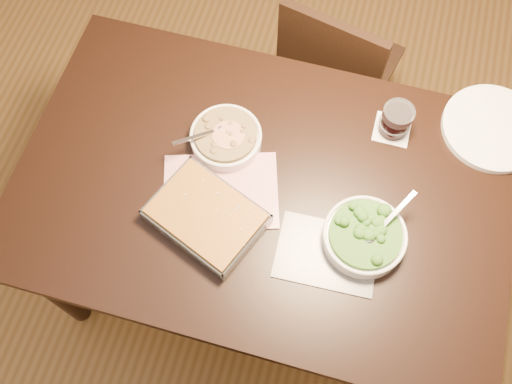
{
  "coord_description": "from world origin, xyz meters",
  "views": [
    {
      "loc": [
        0.16,
        -0.65,
        2.21
      ],
      "look_at": [
        -0.01,
        -0.04,
        0.8
      ],
      "focal_mm": 40.0,
      "sensor_mm": 36.0,
      "label": 1
    }
  ],
  "objects_px": {
    "dinner_plate": "(492,128)",
    "chair_far": "(335,69)",
    "table": "(263,200)",
    "broccoli_bowl": "(364,236)",
    "stew_bowl": "(226,137)",
    "wine_tumbler": "(396,120)",
    "baking_dish": "(206,216)"
  },
  "relations": [
    {
      "from": "stew_bowl",
      "to": "chair_far",
      "type": "relative_size",
      "value": 0.26
    },
    {
      "from": "table",
      "to": "chair_far",
      "type": "xyz_separation_m",
      "value": [
        0.1,
        0.67,
        -0.2
      ]
    },
    {
      "from": "broccoli_bowl",
      "to": "chair_far",
      "type": "bearing_deg",
      "value": 105.07
    },
    {
      "from": "dinner_plate",
      "to": "chair_far",
      "type": "relative_size",
      "value": 0.36
    },
    {
      "from": "stew_bowl",
      "to": "dinner_plate",
      "type": "relative_size",
      "value": 0.7
    },
    {
      "from": "wine_tumbler",
      "to": "baking_dish",
      "type": "bearing_deg",
      "value": -136.35
    },
    {
      "from": "table",
      "to": "broccoli_bowl",
      "type": "relative_size",
      "value": 5.87
    },
    {
      "from": "table",
      "to": "stew_bowl",
      "type": "height_order",
      "value": "stew_bowl"
    },
    {
      "from": "stew_bowl",
      "to": "broccoli_bowl",
      "type": "height_order",
      "value": "broccoli_bowl"
    },
    {
      "from": "dinner_plate",
      "to": "chair_far",
      "type": "height_order",
      "value": "chair_far"
    },
    {
      "from": "table",
      "to": "broccoli_bowl",
      "type": "xyz_separation_m",
      "value": [
        0.3,
        -0.08,
        0.13
      ]
    },
    {
      "from": "broccoli_bowl",
      "to": "baking_dish",
      "type": "height_order",
      "value": "broccoli_bowl"
    },
    {
      "from": "wine_tumbler",
      "to": "chair_far",
      "type": "bearing_deg",
      "value": 119.35
    },
    {
      "from": "table",
      "to": "wine_tumbler",
      "type": "xyz_separation_m",
      "value": [
        0.32,
        0.28,
        0.15
      ]
    },
    {
      "from": "stew_bowl",
      "to": "broccoli_bowl",
      "type": "distance_m",
      "value": 0.48
    },
    {
      "from": "dinner_plate",
      "to": "wine_tumbler",
      "type": "bearing_deg",
      "value": -164.53
    },
    {
      "from": "table",
      "to": "dinner_plate",
      "type": "height_order",
      "value": "dinner_plate"
    },
    {
      "from": "wine_tumbler",
      "to": "table",
      "type": "bearing_deg",
      "value": -138.41
    },
    {
      "from": "chair_far",
      "to": "wine_tumbler",
      "type": "bearing_deg",
      "value": 132.53
    },
    {
      "from": "stew_bowl",
      "to": "wine_tumbler",
      "type": "distance_m",
      "value": 0.49
    },
    {
      "from": "chair_far",
      "to": "stew_bowl",
      "type": "bearing_deg",
      "value": 80.21
    },
    {
      "from": "baking_dish",
      "to": "wine_tumbler",
      "type": "bearing_deg",
      "value": 66.0
    },
    {
      "from": "table",
      "to": "broccoli_bowl",
      "type": "height_order",
      "value": "broccoli_bowl"
    },
    {
      "from": "stew_bowl",
      "to": "broccoli_bowl",
      "type": "xyz_separation_m",
      "value": [
        0.44,
        -0.19,
        0.0
      ]
    },
    {
      "from": "table",
      "to": "dinner_plate",
      "type": "xyz_separation_m",
      "value": [
        0.6,
        0.36,
        0.11
      ]
    },
    {
      "from": "baking_dish",
      "to": "dinner_plate",
      "type": "distance_m",
      "value": 0.88
    },
    {
      "from": "stew_bowl",
      "to": "broccoli_bowl",
      "type": "relative_size",
      "value": 0.87
    },
    {
      "from": "broccoli_bowl",
      "to": "wine_tumbler",
      "type": "bearing_deg",
      "value": 87.37
    },
    {
      "from": "stew_bowl",
      "to": "chair_far",
      "type": "distance_m",
      "value": 0.69
    },
    {
      "from": "wine_tumbler",
      "to": "chair_far",
      "type": "distance_m",
      "value": 0.57
    },
    {
      "from": "table",
      "to": "wine_tumbler",
      "type": "distance_m",
      "value": 0.45
    },
    {
      "from": "stew_bowl",
      "to": "baking_dish",
      "type": "distance_m",
      "value": 0.25
    }
  ]
}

